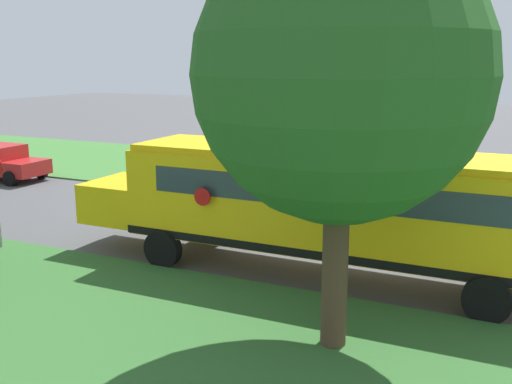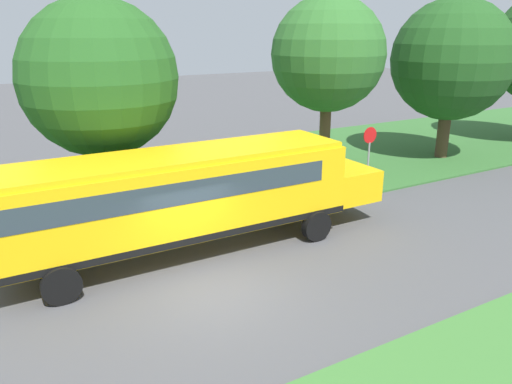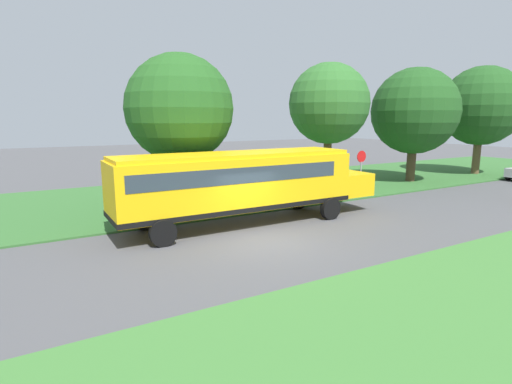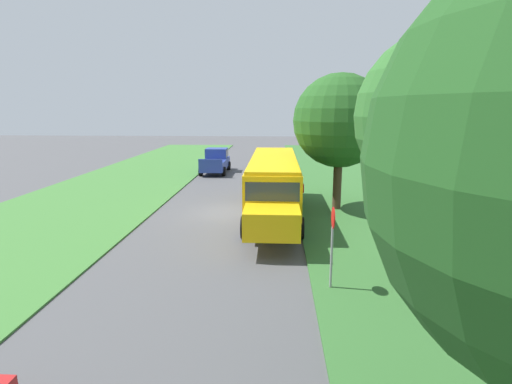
% 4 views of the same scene
% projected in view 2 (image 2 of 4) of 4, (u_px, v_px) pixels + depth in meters
% --- Properties ---
extents(ground_plane, '(120.00, 120.00, 0.00)m').
position_uv_depth(ground_plane, '(212.00, 293.00, 13.08)').
color(ground_plane, '#4C4C4F').
extents(grass_verge, '(12.00, 80.00, 0.08)m').
position_uv_depth(grass_verge, '(112.00, 190.00, 21.30)').
color(grass_verge, '#33662D').
rests_on(grass_verge, ground).
extents(school_bus, '(2.84, 12.42, 3.16)m').
position_uv_depth(school_bus, '(187.00, 193.00, 14.90)').
color(school_bus, yellow).
rests_on(school_bus, ground).
extents(oak_tree_beside_bus, '(5.15, 5.15, 7.63)m').
position_uv_depth(oak_tree_beside_bus, '(96.00, 77.00, 16.08)').
color(oak_tree_beside_bus, '#4C3826').
rests_on(oak_tree_beside_bus, ground).
extents(oak_tree_roadside_mid, '(5.09, 5.09, 8.05)m').
position_uv_depth(oak_tree_roadside_mid, '(329.00, 53.00, 22.18)').
color(oak_tree_roadside_mid, brown).
rests_on(oak_tree_roadside_mid, ground).
extents(oak_tree_far_end, '(6.06, 6.06, 8.13)m').
position_uv_depth(oak_tree_far_end, '(452.00, 61.00, 25.19)').
color(oak_tree_far_end, '#4C3826').
rests_on(oak_tree_far_end, ground).
extents(stop_sign, '(0.08, 0.68, 2.74)m').
position_uv_depth(stop_sign, '(369.00, 151.00, 20.79)').
color(stop_sign, gray).
rests_on(stop_sign, ground).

